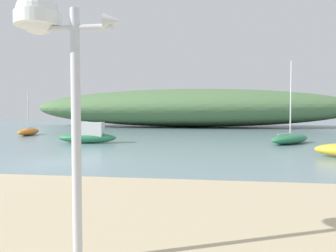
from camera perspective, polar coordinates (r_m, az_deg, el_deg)
name	(u,v)px	position (r m, az deg, el deg)	size (l,w,h in m)	color
ground_plane	(59,162)	(14.18, -19.02, -6.22)	(120.00, 120.00, 0.00)	gray
distant_hill	(191,108)	(45.13, 4.12, 3.26)	(45.51, 14.20, 5.32)	#517547
mast_structure	(48,37)	(4.43, -20.79, 14.68)	(1.38, 0.58, 3.45)	silver
motorboat_outer_mooring	(89,136)	(22.16, -14.06, -1.68)	(4.05, 1.50, 1.41)	#287A4C
sailboat_centre_water	(290,139)	(22.63, 21.11, -2.13)	(3.74, 4.08, 5.50)	#287A4C
sailboat_off_point	(29,132)	(31.35, -23.80, -0.93)	(1.65, 3.71, 3.89)	orange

